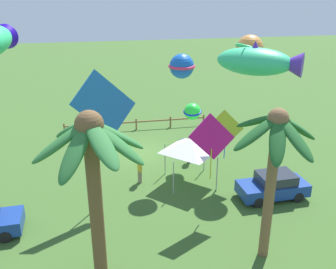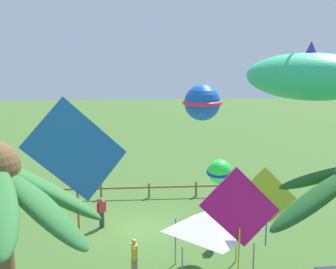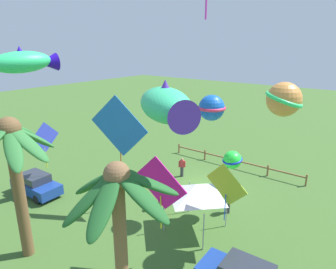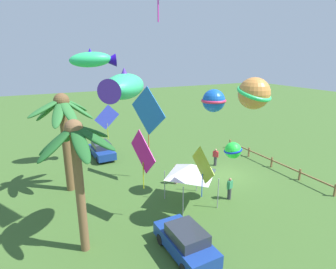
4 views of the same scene
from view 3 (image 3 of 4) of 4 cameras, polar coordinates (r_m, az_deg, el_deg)
The scene contains 18 objects.
ground_plane at distance 23.10m, azimuth 6.43°, elevation -9.68°, with size 120.00×120.00×0.00m, color #3D6028.
palm_tree_0 at distance 15.51m, azimuth -27.52°, elevation -3.51°, with size 4.40×4.50×7.21m.
palm_tree_1 at distance 9.86m, azimuth -9.33°, elevation -14.33°, with size 3.90×3.81×6.92m.
rail_fence at distance 26.55m, azimuth 12.57°, elevation -4.94°, with size 11.87×0.12×0.95m.
parked_car_1 at distance 23.44m, azimuth -23.93°, elevation -8.69°, with size 3.96×1.86×1.51m.
spectator_0 at distance 24.16m, azimuth 2.69°, elevation -6.22°, with size 0.46×0.41×1.59m.
spectator_1 at distance 19.70m, azimuth -1.57°, elevation -11.89°, with size 0.26×0.55×1.59m.
spectator_2 at distance 19.62m, azimuth 11.45°, elevation -12.38°, with size 0.33×0.53×1.59m.
festival_tent at distance 17.02m, azimuth 5.43°, elevation -10.58°, with size 2.86×2.86×2.85m.
kite_ball_0 at distance 14.90m, azimuth 21.26°, elevation 6.28°, with size 2.25×2.27×1.60m.
kite_diamond_2 at distance 18.16m, azimuth -9.27°, elevation 1.44°, with size 3.44×1.41×5.10m.
kite_ball_3 at distance 17.01m, azimuth 8.32°, elevation 5.06°, with size 1.71×1.71×1.47m.
kite_fish_4 at distance 10.35m, azimuth -0.18°, elevation 5.62°, with size 3.75×3.27×1.48m.
kite_fish_5 at distance 19.43m, azimuth -25.62°, elevation 12.41°, with size 2.31×3.99×1.60m.
kite_diamond_6 at distance 15.33m, azimuth 11.09°, elevation -9.52°, with size 2.26×0.26×3.15m.
kite_diamond_7 at distance 13.62m, azimuth -1.42°, elevation -9.46°, with size 2.59×0.53×3.66m.
kite_diamond_8 at distance 21.69m, azimuth -22.68°, elevation -0.95°, with size 0.10×2.31×3.23m.
kite_ball_9 at distance 18.37m, azimuth 12.19°, elevation -4.75°, with size 1.62×1.62×1.09m.
Camera 3 is at (-10.44, 17.83, 10.31)m, focal length 31.91 mm.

